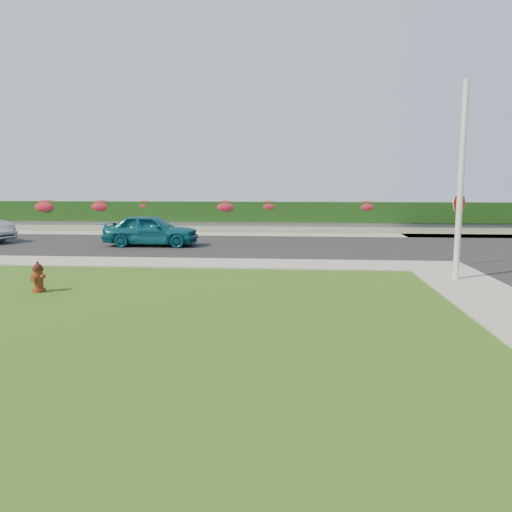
# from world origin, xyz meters

# --- Properties ---
(ground) EXTENTS (120.00, 120.00, 0.00)m
(ground) POSITION_xyz_m (0.00, 0.00, 0.00)
(ground) COLOR black
(ground) RESTS_ON ground
(street_far) EXTENTS (26.00, 8.00, 0.04)m
(street_far) POSITION_xyz_m (-5.00, 14.00, 0.02)
(street_far) COLOR black
(street_far) RESTS_ON ground
(sidewalk_far) EXTENTS (24.00, 2.00, 0.04)m
(sidewalk_far) POSITION_xyz_m (-6.00, 9.00, 0.02)
(sidewalk_far) COLOR gray
(sidewalk_far) RESTS_ON ground
(curb_corner) EXTENTS (2.00, 2.00, 0.04)m
(curb_corner) POSITION_xyz_m (7.00, 9.00, 0.02)
(curb_corner) COLOR gray
(curb_corner) RESTS_ON ground
(sidewalk_beyond) EXTENTS (34.00, 2.00, 0.04)m
(sidewalk_beyond) POSITION_xyz_m (-1.00, 19.00, 0.02)
(sidewalk_beyond) COLOR gray
(sidewalk_beyond) RESTS_ON ground
(retaining_wall) EXTENTS (34.00, 0.40, 0.60)m
(retaining_wall) POSITION_xyz_m (-1.00, 20.50, 0.30)
(retaining_wall) COLOR gray
(retaining_wall) RESTS_ON ground
(hedge) EXTENTS (32.00, 0.90, 1.10)m
(hedge) POSITION_xyz_m (-1.00, 20.60, 1.15)
(hedge) COLOR black
(hedge) RESTS_ON retaining_wall
(fire_hydrant) EXTENTS (0.39, 0.37, 0.75)m
(fire_hydrant) POSITION_xyz_m (-3.76, 4.20, 0.36)
(fire_hydrant) COLOR #4D220C
(fire_hydrant) RESTS_ON ground
(sedan_teal) EXTENTS (3.99, 1.63, 1.35)m
(sedan_teal) POSITION_xyz_m (-3.69, 13.42, 0.72)
(sedan_teal) COLOR #0C5062
(sedan_teal) RESTS_ON street_far
(utility_pole) EXTENTS (0.16, 0.16, 5.36)m
(utility_pole) POSITION_xyz_m (6.92, 6.68, 2.68)
(utility_pole) COLOR silver
(utility_pole) RESTS_ON ground
(stop_sign) EXTENTS (0.52, 0.41, 2.38)m
(stop_sign) POSITION_xyz_m (7.64, 9.05, 1.75)
(stop_sign) COLOR slate
(stop_sign) RESTS_ON ground
(flower_clump_a) EXTENTS (1.57, 1.01, 0.79)m
(flower_clump_a) POSITION_xyz_m (-11.97, 20.50, 1.39)
(flower_clump_a) COLOR #AD1D31
(flower_clump_a) RESTS_ON hedge
(flower_clump_b) EXTENTS (1.45, 0.93, 0.73)m
(flower_clump_b) POSITION_xyz_m (-8.70, 20.50, 1.41)
(flower_clump_b) COLOR #AD1D31
(flower_clump_b) RESTS_ON hedge
(flower_clump_c) EXTENTS (1.16, 0.75, 0.58)m
(flower_clump_c) POSITION_xyz_m (-6.20, 20.50, 1.47)
(flower_clump_c) COLOR #AD1D31
(flower_clump_c) RESTS_ON hedge
(flower_clump_d) EXTENTS (1.45, 0.93, 0.72)m
(flower_clump_d) POSITION_xyz_m (-1.49, 20.50, 1.41)
(flower_clump_d) COLOR #AD1D31
(flower_clump_d) RESTS_ON hedge
(flower_clump_e) EXTENTS (1.27, 0.81, 0.63)m
(flower_clump_e) POSITION_xyz_m (0.91, 20.50, 1.45)
(flower_clump_e) COLOR #AD1D31
(flower_clump_e) RESTS_ON hedge
(flower_clump_f) EXTENTS (1.31, 0.84, 0.66)m
(flower_clump_f) POSITION_xyz_m (6.25, 20.50, 1.44)
(flower_clump_f) COLOR #AD1D31
(flower_clump_f) RESTS_ON hedge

